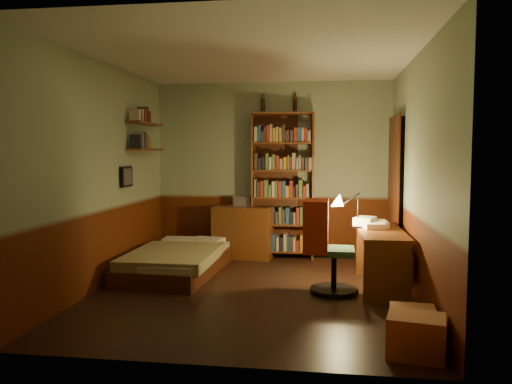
# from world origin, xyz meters

# --- Properties ---
(floor) EXTENTS (3.50, 4.00, 0.02)m
(floor) POSITION_xyz_m (0.00, 0.00, -0.01)
(floor) COLOR black
(floor) RESTS_ON ground
(ceiling) EXTENTS (3.50, 4.00, 0.02)m
(ceiling) POSITION_xyz_m (0.00, 0.00, 2.61)
(ceiling) COLOR silver
(ceiling) RESTS_ON wall_back
(wall_back) EXTENTS (3.50, 0.02, 2.60)m
(wall_back) POSITION_xyz_m (0.00, 2.01, 1.30)
(wall_back) COLOR gray
(wall_back) RESTS_ON ground
(wall_left) EXTENTS (0.02, 4.00, 2.60)m
(wall_left) POSITION_xyz_m (-1.76, 0.00, 1.30)
(wall_left) COLOR gray
(wall_left) RESTS_ON ground
(wall_right) EXTENTS (0.02, 4.00, 2.60)m
(wall_right) POSITION_xyz_m (1.76, 0.00, 1.30)
(wall_right) COLOR gray
(wall_right) RESTS_ON ground
(wall_front) EXTENTS (3.50, 0.02, 2.60)m
(wall_front) POSITION_xyz_m (0.00, -2.01, 1.30)
(wall_front) COLOR gray
(wall_front) RESTS_ON ground
(doorway) EXTENTS (0.06, 0.90, 2.00)m
(doorway) POSITION_xyz_m (1.72, 1.30, 1.00)
(doorway) COLOR black
(doorway) RESTS_ON ground
(door_trim) EXTENTS (0.02, 0.98, 2.08)m
(door_trim) POSITION_xyz_m (1.69, 1.30, 1.00)
(door_trim) COLOR #421D0D
(door_trim) RESTS_ON ground
(bed) EXTENTS (1.09, 1.90, 0.55)m
(bed) POSITION_xyz_m (-1.09, 0.70, 0.27)
(bed) COLOR olive
(bed) RESTS_ON ground
(dresser) EXTENTS (0.91, 0.53, 0.76)m
(dresser) POSITION_xyz_m (-0.40, 1.76, 0.38)
(dresser) COLOR #5B2F14
(dresser) RESTS_ON ground
(mini_stereo) EXTENTS (0.27, 0.21, 0.14)m
(mini_stereo) POSITION_xyz_m (-0.44, 1.89, 0.83)
(mini_stereo) COLOR #B2B2B7
(mini_stereo) RESTS_ON dresser
(bookshelf) EXTENTS (0.95, 0.40, 2.14)m
(bookshelf) POSITION_xyz_m (0.16, 1.85, 1.07)
(bookshelf) COLOR #5B2F14
(bookshelf) RESTS_ON ground
(bottle_left) EXTENTS (0.07, 0.07, 0.22)m
(bottle_left) POSITION_xyz_m (-0.14, 1.96, 2.25)
(bottle_left) COLOR black
(bottle_left) RESTS_ON bookshelf
(bottle_right) EXTENTS (0.07, 0.07, 0.24)m
(bottle_right) POSITION_xyz_m (0.34, 1.96, 2.26)
(bottle_right) COLOR black
(bottle_right) RESTS_ON bookshelf
(desk) EXTENTS (0.53, 1.24, 0.66)m
(desk) POSITION_xyz_m (1.44, 0.34, 0.33)
(desk) COLOR #5B2F14
(desk) RESTS_ON ground
(paper_stack) EXTENTS (0.30, 0.35, 0.12)m
(paper_stack) POSITION_xyz_m (1.28, 0.68, 0.72)
(paper_stack) COLOR silver
(paper_stack) RESTS_ON desk
(desk_lamp) EXTENTS (0.24, 0.24, 0.63)m
(desk_lamp) POSITION_xyz_m (1.19, 0.57, 0.97)
(desk_lamp) COLOR black
(desk_lamp) RESTS_ON desk
(office_chair) EXTENTS (0.53, 0.47, 1.03)m
(office_chair) POSITION_xyz_m (0.90, 0.05, 0.52)
(office_chair) COLOR #2E5034
(office_chair) RESTS_ON ground
(red_jacket) EXTENTS (0.36, 0.53, 0.57)m
(red_jacket) POSITION_xyz_m (0.64, 0.19, 1.32)
(red_jacket) COLOR #B02C12
(red_jacket) RESTS_ON office_chair
(wall_shelf_lower) EXTENTS (0.20, 0.90, 0.03)m
(wall_shelf_lower) POSITION_xyz_m (-1.64, 1.10, 1.60)
(wall_shelf_lower) COLOR #5B2F14
(wall_shelf_lower) RESTS_ON wall_left
(wall_shelf_upper) EXTENTS (0.20, 0.90, 0.03)m
(wall_shelf_upper) POSITION_xyz_m (-1.64, 1.10, 1.95)
(wall_shelf_upper) COLOR #5B2F14
(wall_shelf_upper) RESTS_ON wall_left
(framed_picture) EXTENTS (0.04, 0.32, 0.26)m
(framed_picture) POSITION_xyz_m (-1.72, 0.60, 1.25)
(framed_picture) COLOR black
(framed_picture) RESTS_ON wall_left
(cardboard_box_a) EXTENTS (0.48, 0.42, 0.32)m
(cardboard_box_a) POSITION_xyz_m (1.50, -1.61, 0.16)
(cardboard_box_a) COLOR #A66E45
(cardboard_box_a) RESTS_ON ground
(cardboard_box_b) EXTENTS (0.39, 0.33, 0.26)m
(cardboard_box_b) POSITION_xyz_m (1.54, -1.22, 0.13)
(cardboard_box_b) COLOR #A66E45
(cardboard_box_b) RESTS_ON ground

